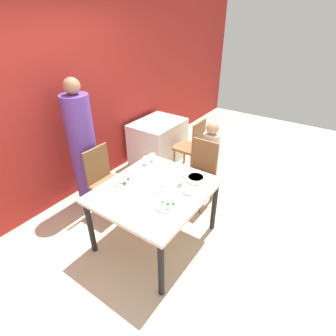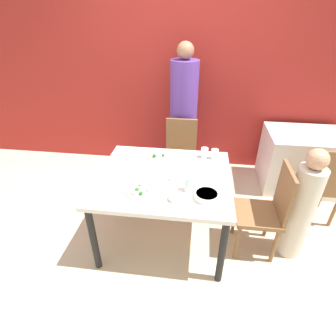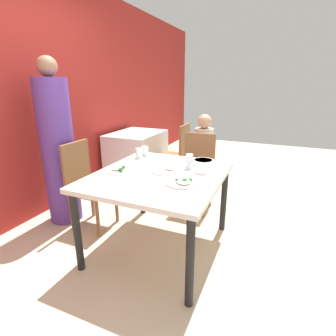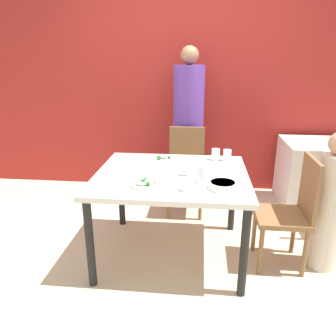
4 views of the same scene
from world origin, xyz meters
name	(u,v)px [view 3 (image 3 of 4)]	position (x,y,z in m)	size (l,w,h in m)	color
ground_plane	(160,246)	(0.00, 0.00, 0.00)	(10.00, 10.00, 0.00)	beige
wall_back	(17,96)	(0.00, 1.60, 1.35)	(10.00, 0.06, 2.70)	#A82823
dining_table	(159,182)	(0.00, 0.00, 0.66)	(1.21, 1.07, 0.74)	silver
chair_adult_spot	(87,183)	(0.08, 0.88, 0.49)	(0.40, 0.40, 0.91)	brown
chair_child_spot	(196,170)	(0.95, -0.05, 0.49)	(0.40, 0.40, 0.91)	brown
person_adult	(58,150)	(0.08, 1.22, 0.80)	(0.34, 0.34, 1.73)	#5B3893
person_child	(203,160)	(1.23, -0.05, 0.52)	(0.23, 0.23, 1.12)	beige
bowl_curry	(203,162)	(0.39, -0.28, 0.76)	(0.20, 0.20, 0.05)	white
plate_rice_adult	(119,170)	(-0.11, 0.34, 0.75)	(0.22, 0.22, 0.06)	white
plate_rice_child	(182,182)	(-0.16, -0.27, 0.75)	(0.26, 0.26, 0.06)	white
plate_noodles	(166,170)	(0.07, -0.04, 0.75)	(0.26, 0.26, 0.05)	white
bowl_rice_small	(201,171)	(0.15, -0.33, 0.76)	(0.12, 0.12, 0.04)	white
glass_water_tall	(139,153)	(0.36, 0.40, 0.79)	(0.08, 0.08, 0.10)	silver
glass_water_short	(189,161)	(0.23, -0.19, 0.80)	(0.07, 0.07, 0.13)	silver
glass_water_center	(145,151)	(0.46, 0.38, 0.79)	(0.07, 0.07, 0.10)	silver
napkin_folded	(133,165)	(0.12, 0.34, 0.74)	(0.14, 0.14, 0.01)	white
fork_steel	(102,184)	(-0.41, 0.30, 0.74)	(0.18, 0.06, 0.01)	silver
background_table	(137,155)	(1.60, 1.15, 0.37)	(0.92, 0.70, 0.74)	silver
chair_background	(177,153)	(1.60, 0.45, 0.49)	(0.40, 0.40, 0.91)	brown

